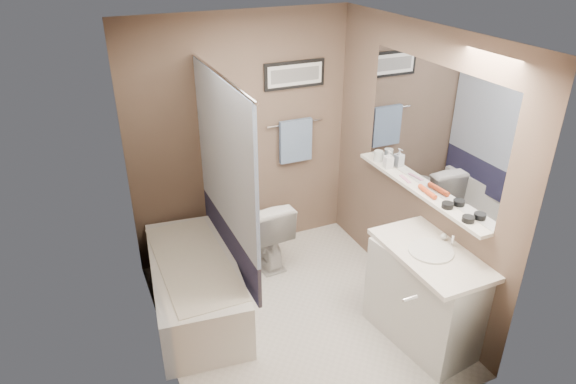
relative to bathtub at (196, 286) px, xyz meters
name	(u,v)px	position (x,y,z in m)	size (l,w,h in m)	color
ground	(295,316)	(0.75, -0.44, -0.25)	(2.50, 2.50, 0.00)	beige
ceiling	(297,36)	(0.75, -0.44, 2.13)	(2.20, 2.50, 0.04)	white
wall_back	(242,140)	(0.75, 0.79, 0.95)	(2.20, 0.04, 2.40)	brown
wall_front	(386,285)	(0.75, -1.67, 0.95)	(2.20, 0.04, 2.40)	brown
wall_left	(154,224)	(-0.33, -0.44, 0.95)	(0.04, 2.50, 2.40)	brown
wall_right	(412,170)	(1.83, -0.44, 0.95)	(0.04, 2.50, 2.40)	brown
tile_surround	(143,216)	(-0.34, 0.06, 0.75)	(0.02, 1.55, 2.00)	#C8B297
curtain_rod	(220,75)	(0.35, 0.06, 1.80)	(0.02, 0.02, 1.55)	silver
curtain_upper	(225,155)	(0.35, 0.06, 1.15)	(0.03, 1.45, 1.28)	white
curtain_lower	(230,242)	(0.35, 0.06, 0.33)	(0.03, 1.45, 0.36)	#272647
mirror	(431,129)	(1.84, -0.59, 1.37)	(0.02, 1.60, 1.00)	silver
shelf	(417,189)	(1.79, -0.59, 0.85)	(0.12, 1.60, 0.03)	silver
towel_bar	(295,123)	(1.30, 0.77, 1.05)	(0.02, 0.02, 0.60)	silver
towel	(296,141)	(1.30, 0.75, 0.87)	(0.34, 0.05, 0.44)	#94B4D8
art_frame	(295,75)	(1.30, 0.79, 1.53)	(0.62, 0.03, 0.26)	black
art_mat	(295,75)	(1.30, 0.78, 1.53)	(0.56, 0.00, 0.20)	white
art_image	(295,75)	(1.30, 0.77, 1.53)	(0.50, 0.00, 0.13)	#595959
door	(458,290)	(1.30, -1.68, 0.75)	(0.80, 0.02, 2.00)	silver
door_handle	(410,299)	(0.97, -1.63, 0.75)	(0.02, 0.02, 0.10)	silver
bathtub	(196,286)	(0.00, 0.00, 0.00)	(0.70, 1.50, 0.50)	white
tub_rim	(193,262)	(0.00, 0.00, 0.25)	(0.56, 1.36, 0.02)	silver
toilet	(263,230)	(0.82, 0.46, 0.11)	(0.40, 0.70, 0.72)	silver
vanity	(426,297)	(1.60, -1.09, 0.15)	(0.50, 0.90, 0.80)	silver
countertop	(432,254)	(1.59, -1.09, 0.57)	(0.54, 0.96, 0.04)	silver
sink_basin	(431,251)	(1.58, -1.09, 0.60)	(0.34, 0.34, 0.01)	silver
faucet_spout	(453,240)	(1.78, -1.09, 0.64)	(0.02, 0.02, 0.10)	white
faucet_knob	(444,236)	(1.78, -0.99, 0.62)	(0.05, 0.05, 0.05)	silver
candle_bowl_near	(468,219)	(1.79, -1.19, 0.89)	(0.09, 0.09, 0.04)	black
candle_bowl_far	(448,205)	(1.79, -0.97, 0.89)	(0.09, 0.09, 0.04)	black
hair_brush_front	(427,192)	(1.79, -0.72, 0.89)	(0.04, 0.04, 0.22)	#CF471D
pink_comb	(405,179)	(1.79, -0.42, 0.87)	(0.03, 0.16, 0.01)	#CC7C9C
glass_jar	(378,156)	(1.79, 0.00, 0.92)	(0.08, 0.08, 0.10)	silver
soap_bottle	(389,159)	(1.79, -0.16, 0.95)	(0.07, 0.07, 0.16)	#999999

